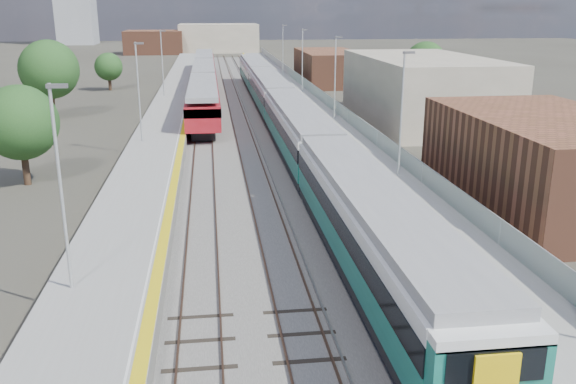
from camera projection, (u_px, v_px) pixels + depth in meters
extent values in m
plane|color=#47443A|center=(257.00, 117.00, 63.96)|extent=(320.00, 320.00, 0.00)
cube|color=#565451|center=(235.00, 113.00, 66.04)|extent=(10.50, 155.00, 0.06)
cube|color=#4C3323|center=(260.00, 108.00, 68.77)|extent=(0.07, 160.00, 0.14)
cube|color=#4C3323|center=(273.00, 108.00, 68.94)|extent=(0.07, 160.00, 0.14)
cube|color=#4C3323|center=(229.00, 109.00, 68.34)|extent=(0.07, 160.00, 0.14)
cube|color=#4C3323|center=(242.00, 108.00, 68.51)|extent=(0.07, 160.00, 0.14)
cube|color=#4C3323|center=(198.00, 109.00, 67.91)|extent=(0.07, 160.00, 0.14)
cube|color=#4C3323|center=(211.00, 109.00, 68.09)|extent=(0.07, 160.00, 0.14)
cube|color=gray|center=(258.00, 108.00, 68.73)|extent=(0.08, 160.00, 0.10)
cube|color=gray|center=(245.00, 108.00, 68.56)|extent=(0.08, 160.00, 0.10)
cube|color=slate|center=(303.00, 107.00, 66.82)|extent=(4.70, 155.00, 1.00)
cube|color=gray|center=(303.00, 103.00, 66.68)|extent=(4.70, 155.00, 0.03)
cube|color=gold|center=(284.00, 103.00, 66.42)|extent=(0.40, 155.00, 0.01)
cube|color=gray|center=(323.00, 97.00, 66.77)|extent=(0.06, 155.00, 1.20)
cylinder|color=#9EA0A3|center=(401.00, 114.00, 36.80)|extent=(0.12, 0.12, 7.50)
cube|color=#4C4C4F|center=(409.00, 53.00, 35.77)|extent=(0.70, 0.18, 0.14)
cylinder|color=#9EA0A3|center=(335.00, 78.00, 55.78)|extent=(0.12, 0.12, 7.50)
cube|color=#4C4C4F|center=(339.00, 37.00, 54.76)|extent=(0.70, 0.18, 0.14)
cylinder|color=#9EA0A3|center=(302.00, 60.00, 74.77)|extent=(0.12, 0.12, 7.50)
cube|color=#4C4C4F|center=(305.00, 30.00, 73.74)|extent=(0.70, 0.18, 0.14)
cylinder|color=#9EA0A3|center=(283.00, 50.00, 93.76)|extent=(0.12, 0.12, 7.50)
cube|color=#4C4C4F|center=(284.00, 25.00, 92.73)|extent=(0.70, 0.18, 0.14)
cube|color=slate|center=(171.00, 110.00, 65.08)|extent=(4.30, 155.00, 1.00)
cube|color=gray|center=(170.00, 105.00, 64.93)|extent=(4.30, 155.00, 0.03)
cube|color=gold|center=(188.00, 105.00, 65.16)|extent=(0.45, 155.00, 0.01)
cube|color=silver|center=(185.00, 105.00, 65.12)|extent=(0.08, 155.00, 0.01)
cylinder|color=#9EA0A3|center=(61.00, 190.00, 21.46)|extent=(0.12, 0.12, 7.50)
cube|color=#4C4C4F|center=(57.00, 86.00, 20.43)|extent=(0.70, 0.18, 0.14)
cylinder|color=#9EA0A3|center=(139.00, 93.00, 46.14)|extent=(0.12, 0.12, 7.50)
cube|color=#4C4C4F|center=(139.00, 43.00, 45.11)|extent=(0.70, 0.18, 0.14)
cylinder|color=#9EA0A3|center=(162.00, 63.00, 70.82)|extent=(0.12, 0.12, 7.50)
cube|color=#4C4C4F|center=(163.00, 31.00, 69.79)|extent=(0.70, 0.18, 0.14)
cube|color=brown|center=(547.00, 161.00, 34.53)|extent=(9.00, 16.00, 5.20)
cube|color=gray|center=(422.00, 89.00, 60.24)|extent=(11.00, 22.00, 6.40)
cube|color=brown|center=(328.00, 67.00, 91.43)|extent=(8.00, 18.00, 4.80)
cube|color=gray|center=(219.00, 38.00, 157.63)|extent=(20.00, 14.00, 7.00)
cube|color=brown|center=(154.00, 42.00, 151.13)|extent=(14.00, 12.00, 5.60)
cube|color=black|center=(371.00, 260.00, 25.14)|extent=(2.89, 20.74, 0.49)
cube|color=#115C49|center=(372.00, 241.00, 24.90)|extent=(3.00, 20.74, 1.21)
cube|color=black|center=(373.00, 219.00, 24.62)|extent=(3.06, 20.74, 0.83)
cube|color=silver|center=(374.00, 204.00, 24.43)|extent=(3.00, 20.74, 0.51)
cube|color=gray|center=(374.00, 193.00, 24.30)|extent=(2.66, 20.74, 0.43)
cube|color=black|center=(298.00, 148.00, 45.30)|extent=(2.89, 20.74, 0.49)
cube|color=#115C49|center=(298.00, 137.00, 45.06)|extent=(3.00, 20.74, 1.21)
cube|color=black|center=(298.00, 124.00, 44.78)|extent=(3.06, 20.74, 0.83)
cube|color=silver|center=(298.00, 115.00, 44.59)|extent=(3.00, 20.74, 0.51)
cube|color=gray|center=(298.00, 109.00, 44.46)|extent=(2.66, 20.74, 0.43)
cube|color=black|center=(270.00, 105.00, 65.46)|extent=(2.89, 20.74, 0.49)
cube|color=#115C49|center=(270.00, 97.00, 65.22)|extent=(3.00, 20.74, 1.21)
cube|color=black|center=(269.00, 88.00, 64.94)|extent=(3.06, 20.74, 0.83)
cube|color=silver|center=(269.00, 82.00, 64.75)|extent=(3.00, 20.74, 0.51)
cube|color=gray|center=(269.00, 78.00, 64.62)|extent=(2.66, 20.74, 0.43)
cube|color=black|center=(255.00, 82.00, 85.63)|extent=(2.89, 20.74, 0.49)
cube|color=#115C49|center=(255.00, 76.00, 85.38)|extent=(3.00, 20.74, 1.21)
cube|color=black|center=(254.00, 69.00, 85.10)|extent=(3.06, 20.74, 0.83)
cube|color=silver|center=(254.00, 64.00, 84.91)|extent=(3.00, 20.74, 0.51)
cube|color=gray|center=(254.00, 61.00, 84.78)|extent=(2.66, 20.74, 0.43)
cube|color=#115C49|center=(487.00, 382.00, 14.66)|extent=(2.98, 0.64, 2.23)
cube|color=black|center=(496.00, 367.00, 14.16)|extent=(2.45, 0.06, 0.85)
cube|color=black|center=(204.00, 119.00, 59.45)|extent=(2.03, 17.26, 0.71)
cube|color=maroon|center=(203.00, 102.00, 58.96)|extent=(2.99, 20.31, 2.14)
cube|color=black|center=(203.00, 97.00, 58.81)|extent=(3.06, 20.31, 0.75)
cube|color=gray|center=(203.00, 85.00, 58.50)|extent=(2.67, 20.31, 0.43)
cube|color=black|center=(205.00, 92.00, 79.20)|extent=(2.03, 17.26, 0.71)
cube|color=maroon|center=(204.00, 79.00, 78.71)|extent=(2.99, 20.31, 2.14)
cube|color=black|center=(204.00, 74.00, 78.56)|extent=(3.06, 20.31, 0.75)
cube|color=gray|center=(204.00, 66.00, 78.25)|extent=(2.67, 20.31, 0.43)
cube|color=black|center=(205.00, 75.00, 98.95)|extent=(2.03, 17.26, 0.71)
cube|color=maroon|center=(205.00, 64.00, 98.47)|extent=(2.99, 20.31, 2.14)
cube|color=black|center=(204.00, 61.00, 98.31)|extent=(3.06, 20.31, 0.75)
cube|color=gray|center=(204.00, 54.00, 98.00)|extent=(2.67, 20.31, 0.43)
cylinder|color=#382619|center=(26.00, 168.00, 38.99)|extent=(0.44, 0.44, 2.24)
sphere|color=#1E451A|center=(20.00, 123.00, 38.14)|extent=(4.73, 4.73, 4.73)
cylinder|color=#382619|center=(53.00, 106.00, 62.02)|extent=(0.44, 0.44, 2.78)
sphere|color=#1E451A|center=(49.00, 69.00, 60.97)|extent=(5.88, 5.88, 5.88)
cylinder|color=#382619|center=(110.00, 84.00, 84.08)|extent=(0.44, 0.44, 1.79)
sphere|color=#1E451A|center=(109.00, 67.00, 83.41)|extent=(3.78, 3.78, 3.78)
cylinder|color=#382619|center=(424.00, 88.00, 77.54)|extent=(0.44, 0.44, 2.43)
sphere|color=#1E451A|center=(425.00, 62.00, 76.62)|extent=(5.14, 5.14, 5.14)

